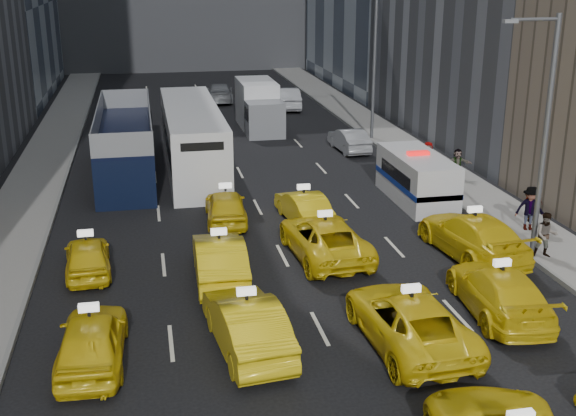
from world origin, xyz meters
The scene contains 30 objects.
sidewalk_west centered at (-10.50, 25.00, 0.07)m, with size 3.00×90.00×0.15m, color gray.
sidewalk_east centered at (10.50, 25.00, 0.07)m, with size 3.00×90.00×0.15m, color gray.
curb_west centered at (-9.05, 25.00, 0.09)m, with size 0.15×90.00×0.18m, color slate.
curb_east centered at (9.05, 25.00, 0.09)m, with size 0.15×90.00×0.18m, color slate.
streetlight_near centered at (9.18, 12.00, 4.92)m, with size 2.15×0.22×9.00m.
streetlight_far centered at (9.18, 32.00, 4.92)m, with size 2.15×0.22×9.00m.
taxi_8 centered at (-6.66, 7.24, 0.76)m, with size 1.79×4.44×1.51m, color yellow.
taxi_9 centered at (-2.35, 7.22, 0.80)m, with size 1.70×4.87×1.60m, color yellow.
taxi_10 centered at (2.32, 6.61, 0.77)m, with size 2.56×5.54×1.54m, color yellow.
taxi_11 centered at (5.81, 7.90, 0.76)m, with size 2.13×5.24×1.52m, color yellow.
taxi_12 centered at (-7.16, 13.72, 0.66)m, with size 1.57×3.90×1.33m, color yellow.
taxi_13 centered at (-2.59, 12.18, 0.80)m, with size 1.70×4.88×1.61m, color yellow.
taxi_14 centered at (1.55, 13.57, 0.76)m, with size 2.52×5.47×1.52m, color yellow.
taxi_15 centered at (7.09, 12.57, 0.82)m, with size 2.31×5.69×1.65m, color yellow.
taxi_16 centered at (-1.66, 18.21, 0.72)m, with size 1.70×4.22×1.44m, color yellow.
taxi_17 centered at (1.63, 17.62, 0.68)m, with size 1.44×4.13×1.36m, color yellow.
nypd_van centered at (7.47, 19.45, 1.09)m, with size 2.59×5.74×2.40m.
double_decker centered at (-5.90, 26.78, 1.75)m, with size 3.13×12.23×3.53m.
city_bus centered at (-2.39, 27.21, 1.71)m, with size 3.30×13.46×3.45m.
box_truck centered at (2.78, 36.69, 1.56)m, with size 3.23×7.17×3.17m.
misc_car_0 centered at (7.08, 29.47, 0.68)m, with size 1.45×4.16×1.37m, color #999BA0.
misc_car_1 centered at (-5.90, 38.13, 0.81)m, with size 2.67×5.79×1.61m, color black.
misc_car_2 centered at (1.29, 47.62, 0.75)m, with size 2.10×5.17×1.50m, color gray.
misc_car_3 centered at (-1.45, 44.39, 0.83)m, with size 1.97×4.89×1.67m, color black.
misc_car_4 centered at (6.06, 43.51, 0.83)m, with size 1.76×5.06×1.67m, color #A8ABB0.
pedestrian_1 centered at (9.55, 11.58, 1.01)m, with size 0.84×0.46×1.73m, color gray.
pedestrian_2 centered at (10.46, 14.42, 1.07)m, with size 1.19×0.49×1.84m, color gray.
pedestrian_3 centered at (11.10, 15.30, 0.93)m, with size 0.91×0.41×1.55m, color gray.
pedestrian_4 centered at (9.31, 22.69, 1.08)m, with size 0.91×0.50×1.86m, color gray.
pedestrian_5 centered at (10.74, 22.20, 0.92)m, with size 1.43×0.41×1.55m, color gray.
Camera 1 is at (-4.85, -11.15, 10.49)m, focal length 45.00 mm.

